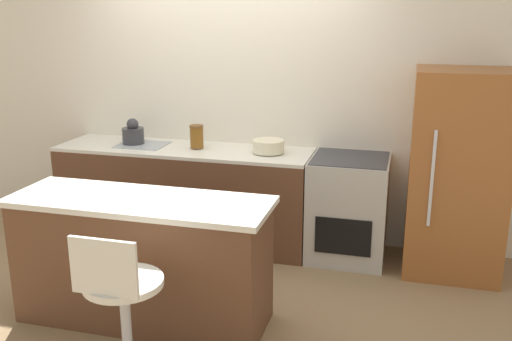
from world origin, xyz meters
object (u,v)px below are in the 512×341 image
at_px(refrigerator, 457,173).
at_px(mixing_bowl, 268,146).
at_px(oven_range, 348,208).
at_px(kettle, 133,134).
at_px(stool_chair, 122,309).

xyz_separation_m(refrigerator, mixing_bowl, (-1.57, 0.04, 0.12)).
bearing_deg(oven_range, kettle, 179.63).
relative_size(refrigerator, mixing_bowl, 6.01).
bearing_deg(kettle, stool_chair, -65.29).
xyz_separation_m(stool_chair, kettle, (-0.98, 2.12, 0.52)).
distance_m(oven_range, refrigerator, 0.94).
bearing_deg(oven_range, refrigerator, -1.54).
bearing_deg(refrigerator, oven_range, 178.46).
bearing_deg(oven_range, mixing_bowl, 178.95).
height_order(stool_chair, kettle, kettle).
relative_size(kettle, mixing_bowl, 0.86).
bearing_deg(refrigerator, mixing_bowl, 178.68).
bearing_deg(stool_chair, oven_range, 64.07).
height_order(refrigerator, stool_chair, refrigerator).
xyz_separation_m(kettle, mixing_bowl, (1.29, 0.00, -0.04)).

